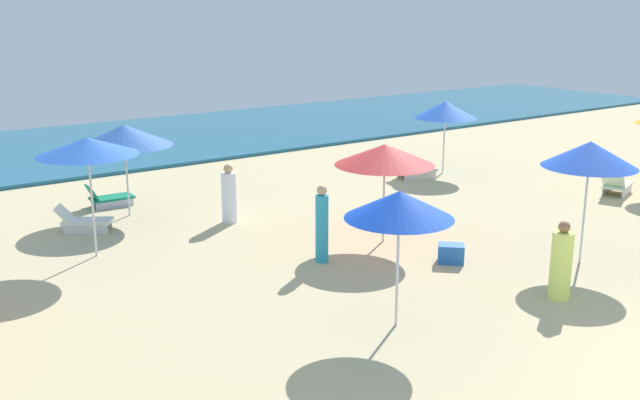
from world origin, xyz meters
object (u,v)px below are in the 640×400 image
Objects in this scene: lounge_chair_3_0 at (414,170)px; beachgoer_2 at (561,264)px; umbrella_1 at (590,154)px; umbrella_6 at (124,135)px; umbrella_3 at (445,110)px; cooler_box_0 at (451,254)px; umbrella_7 at (385,155)px; lounge_chair_6_1 at (83,221)px; lounge_chair_6_0 at (108,198)px; beachgoer_3 at (322,225)px; umbrella_2 at (399,205)px; beachgoer_1 at (229,196)px; lounge_chair_5_1 at (617,185)px; umbrella_0 at (88,146)px.

beachgoer_2 is (-4.56, -8.94, 0.44)m from lounge_chair_3_0.
umbrella_6 is at bearing 125.48° from umbrella_1.
umbrella_3 is 4.32× the size of cooler_box_0.
umbrella_7 reaches higher than cooler_box_0.
lounge_chair_6_1 is 0.93× the size of beachgoer_2.
lounge_chair_6_0 is 7.44m from beachgoer_3.
umbrella_3 is at bearing 41.28° from umbrella_2.
lounge_chair_3_0 is 6.91m from umbrella_7.
umbrella_6 is at bearing -92.65° from beachgoer_2.
lounge_chair_6_0 is 9.80m from cooler_box_0.
umbrella_2 is 1.63× the size of lounge_chair_3_0.
lounge_chair_3_0 is at bearing -143.43° from beachgoer_2.
lounge_chair_6_0 is at bearing 78.55° from beachgoer_1.
beachgoer_3 is (-10.39, 0.34, 0.54)m from lounge_chair_5_1.
umbrella_0 is 1.75× the size of beachgoer_1.
umbrella_1 is 1.55× the size of beachgoer_3.
beachgoer_1 is (-2.15, 3.50, -1.39)m from umbrella_7.
umbrella_2 is 1.04× the size of umbrella_7.
lounge_chair_3_0 is at bearing -7.68° from umbrella_6.
umbrella_7 reaches higher than lounge_chair_6_1.
umbrella_2 is 10.74m from lounge_chair_6_0.
beachgoer_3 is at bearing 68.90° from lounge_chair_5_1.
beachgoer_3 reaches higher than beachgoer_2.
umbrella_0 is 4.79m from lounge_chair_6_0.
umbrella_1 is 5.38m from umbrella_2.
lounge_chair_3_0 is 8.44m from beachgoer_3.
beachgoer_1 is (-7.18, -0.88, 0.44)m from lounge_chair_3_0.
umbrella_3 is at bearing 34.70° from umbrella_7.
umbrella_2 is 3.73m from beachgoer_2.
cooler_box_0 is at bearing 158.89° from lounge_chair_3_0.
beachgoer_2 is at bearing -49.99° from umbrella_0.
lounge_chair_6_0 is (-12.53, 7.45, -0.04)m from lounge_chair_5_1.
umbrella_7 is 2.73m from cooler_box_0.
lounge_chair_5_1 is 0.63× the size of umbrella_7.
lounge_chair_6_1 is (-13.85, 5.54, -0.02)m from lounge_chair_5_1.
beachgoer_2 is (3.30, -0.89, -1.47)m from umbrella_2.
umbrella_3 is 2.27m from lounge_chair_3_0.
umbrella_7 is at bearing -54.43° from umbrella_6.
lounge_chair_3_0 is 7.94m from cooler_box_0.
lounge_chair_6_0 is 8.17m from umbrella_7.
umbrella_1 is 8.60m from lounge_chair_3_0.
umbrella_0 reaches higher than lounge_chair_6_0.
umbrella_1 is 11.83m from lounge_chair_6_1.
umbrella_2 reaches higher than lounge_chair_6_0.
beachgoer_1 is 5.98m from cooler_box_0.
umbrella_1 is 1.87× the size of lounge_chair_6_1.
umbrella_7 is 1.53× the size of beachgoer_2.
umbrella_6 is (-9.03, 1.22, 1.89)m from lounge_chair_3_0.
lounge_chair_5_1 is at bearing 26.55° from umbrella_1.
umbrella_7 is at bearing -99.38° from lounge_chair_6_1.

